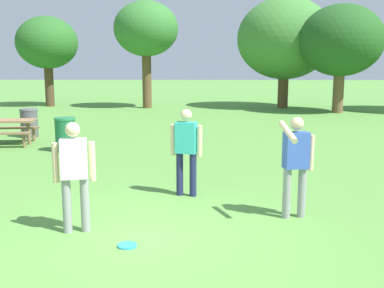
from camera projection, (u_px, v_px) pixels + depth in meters
name	position (u px, v px, depth m)	size (l,w,h in m)	color
ground_plane	(147.00, 238.00, 6.59)	(120.00, 120.00, 0.00)	#568E3D
person_thrower	(296.00, 160.00, 7.29)	(0.60, 0.76, 1.64)	gray
person_catcher	(74.00, 170.00, 6.67)	(0.60, 0.29, 1.64)	gray
person_bystander	(186.00, 147.00, 8.52)	(0.59, 0.31, 1.64)	#1E234C
frisbee	(127.00, 245.00, 6.28)	(0.27, 0.27, 0.03)	#2D9EDB
picnic_table_near	(6.00, 127.00, 13.93)	(1.84, 1.59, 0.77)	olive
trash_can_beside_table	(65.00, 134.00, 12.91)	(0.59, 0.59, 0.96)	#1E663D
trash_can_further_along	(29.00, 123.00, 15.38)	(0.59, 0.59, 0.96)	#515156
tree_tall_left	(47.00, 43.00, 25.75)	(3.42, 3.42, 5.03)	#4C3823
tree_broad_center	(146.00, 30.00, 24.64)	(3.46, 3.46, 5.74)	brown
tree_far_right	(285.00, 39.00, 24.79)	(5.13, 5.13, 5.93)	brown
tree_slender_mid	(341.00, 41.00, 22.33)	(4.08, 4.08, 5.27)	brown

